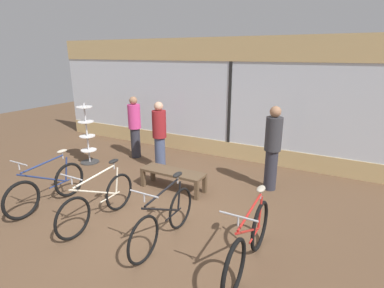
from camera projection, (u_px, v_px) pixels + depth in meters
The scene contains 11 objects.
ground_plane at pixel (153, 216), 5.38m from camera, with size 24.00×24.00×0.00m, color brown.
shop_back_wall at pixel (230, 99), 7.93m from camera, with size 12.00×0.08×3.20m.
bicycle_far_left at pixel (48, 187), 5.63m from camera, with size 0.46×1.71×1.03m.
bicycle_left at pixel (99, 201), 5.09m from camera, with size 0.46×1.74×1.03m.
bicycle_right at pixel (164, 219), 4.53m from camera, with size 0.46×1.69×1.03m.
bicycle_far_right at pixel (249, 243), 3.95m from camera, with size 0.46×1.80×1.06m.
accessory_rack at pixel (88, 139), 7.81m from camera, with size 0.48×0.48×1.60m.
display_bench at pixel (173, 174), 6.33m from camera, with size 1.40×0.44×0.42m.
customer_near_rack at pixel (273, 147), 6.17m from camera, with size 0.37×0.37×1.80m.
customer_by_window at pixel (159, 135), 7.29m from camera, with size 0.42×0.42×1.70m.
customer_mid_floor at pixel (135, 126), 8.18m from camera, with size 0.40×0.40×1.70m.
Camera 1 is at (2.91, -3.85, 2.80)m, focal length 28.00 mm.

